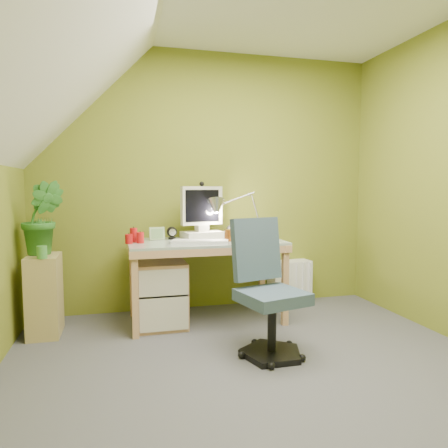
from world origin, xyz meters
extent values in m
cube|color=#505055|center=(0.00, 0.00, -0.01)|extent=(3.20, 3.20, 0.01)
cube|color=olive|center=(0.00, 1.60, 1.20)|extent=(3.20, 0.01, 2.40)
cube|color=white|center=(-1.00, 0.00, 1.85)|extent=(1.10, 3.20, 1.10)
cube|color=silver|center=(-0.19, 1.04, 0.71)|extent=(0.48, 0.27, 0.02)
cube|color=#E45623|center=(0.27, 1.04, 0.70)|extent=(0.23, 0.17, 0.01)
ellipsoid|color=silver|center=(0.27, 1.04, 0.71)|extent=(0.13, 0.09, 0.04)
cylinder|color=#974D16|center=(0.07, 1.10, 0.74)|extent=(0.09, 0.09, 0.10)
cube|color=red|center=(0.31, 1.30, 0.75)|extent=(0.13, 0.05, 0.11)
cube|color=navy|center=(0.45, 1.34, 0.76)|extent=(0.14, 0.07, 0.13)
cube|color=#9BBD82|center=(-0.51, 1.32, 0.75)|extent=(0.13, 0.03, 0.11)
cube|color=tan|center=(-1.40, 1.15, 0.31)|extent=(0.23, 0.36, 0.63)
imported|color=#2F7226|center=(-1.40, 1.20, 0.91)|extent=(0.32, 0.26, 0.57)
cylinder|color=#468F3B|center=(-1.38, 1.00, 0.67)|extent=(0.08, 0.08, 0.09)
cube|color=white|center=(0.80, 1.50, 0.21)|extent=(0.44, 0.23, 0.42)
camera|label=1|loc=(-0.82, -2.22, 1.15)|focal=33.00mm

